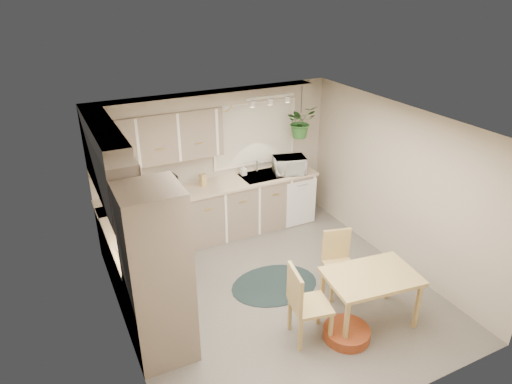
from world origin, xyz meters
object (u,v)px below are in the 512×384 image
microwave (289,163)px  braided_rug (274,285)px  chair_left (311,303)px  pet_bed (346,333)px  dining_table (369,298)px  chair_back (340,265)px

microwave → braided_rug: bearing=-110.9°
chair_left → pet_bed: bearing=71.3°
dining_table → chair_left: (-0.81, 0.08, 0.15)m
chair_back → braided_rug: chair_back is taller
chair_back → braided_rug: size_ratio=0.71×
chair_left → braided_rug: 1.19m
chair_back → pet_bed: bearing=74.8°
chair_left → microwave: (1.20, 2.61, 0.63)m
braided_rug → microwave: (1.10, 1.54, 1.11)m
dining_table → chair_back: (0.01, 0.63, 0.10)m
chair_back → braided_rug: 0.99m
dining_table → pet_bed: size_ratio=1.95×
braided_rug → microwave: 2.19m
braided_rug → chair_left: bearing=-95.6°
chair_left → pet_bed: chair_left is taller
dining_table → microwave: bearing=81.6°
chair_left → microwave: microwave is taller
dining_table → braided_rug: dining_table is taller
dining_table → chair_left: 0.82m
dining_table → pet_bed: dining_table is taller
dining_table → pet_bed: (-0.42, -0.14, -0.28)m
chair_back → microwave: microwave is taller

